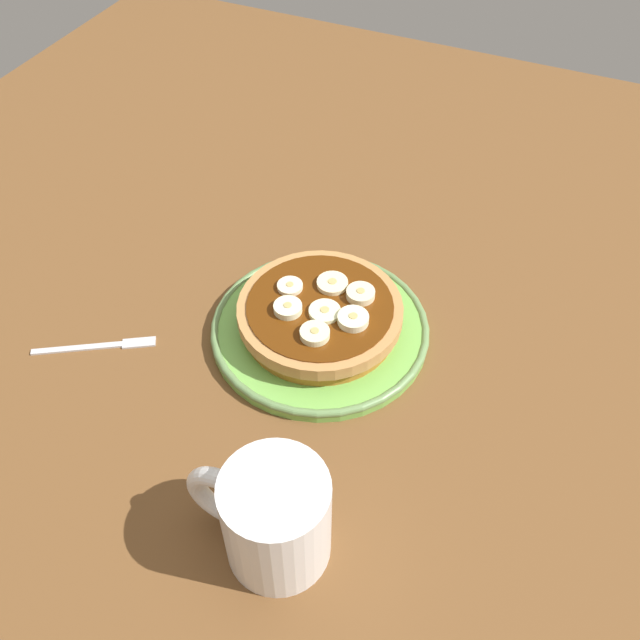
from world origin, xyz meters
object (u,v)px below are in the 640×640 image
object	(u,v)px
plate	(320,329)
banana_slice_6	(361,294)
banana_slice_4	(288,308)
coffee_mug	(272,516)
fork	(102,345)
banana_slice_5	(290,287)
banana_slice_1	(353,319)
banana_slice_0	(325,312)
banana_slice_2	(315,334)
banana_slice_3	(334,284)
pancake_stack	(318,316)

from	to	relation	value
plate	banana_slice_6	world-z (taller)	banana_slice_6
banana_slice_4	banana_slice_6	size ratio (longest dim) A/B	0.98
banana_slice_4	coffee_mug	size ratio (longest dim) A/B	0.24
plate	fork	bearing A→B (deg)	28.77
banana_slice_5	banana_slice_1	bearing A→B (deg)	167.17
plate	banana_slice_0	xyz separation A→B (cm)	(-0.92, 0.86, 3.82)
banana_slice_6	banana_slice_0	bearing A→B (deg)	56.50
banana_slice_2	banana_slice_3	distance (cm)	7.43
banana_slice_2	coffee_mug	distance (cm)	19.99
banana_slice_5	fork	bearing A→B (deg)	36.58
banana_slice_0	banana_slice_3	distance (cm)	4.15
coffee_mug	banana_slice_1	bearing A→B (deg)	-84.30
banana_slice_1	coffee_mug	xyz separation A→B (cm)	(-2.26, 22.68, 0.33)
banana_slice_0	banana_slice_2	size ratio (longest dim) A/B	1.10
coffee_mug	pancake_stack	bearing A→B (deg)	-74.59
plate	banana_slice_3	xyz separation A→B (cm)	(-0.17, -3.22, 3.85)
banana_slice_1	banana_slice_6	size ratio (longest dim) A/B	1.06
banana_slice_0	banana_slice_5	distance (cm)	5.21
banana_slice_1	banana_slice_2	world-z (taller)	same
banana_slice_5	banana_slice_3	bearing A→B (deg)	-151.77
banana_slice_1	banana_slice_4	distance (cm)	6.82
banana_slice_2	pancake_stack	bearing A→B (deg)	-70.29
plate	banana_slice_3	distance (cm)	5.02
banana_slice_2	banana_slice_6	size ratio (longest dim) A/B	0.99
plate	coffee_mug	xyz separation A→B (cm)	(-6.28, 23.48, 4.33)
banana_slice_3	banana_slice_5	size ratio (longest dim) A/B	1.22
plate	banana_slice_6	bearing A→B (deg)	-139.78
banana_slice_4	coffee_mug	distance (cm)	23.20
banana_slice_3	fork	world-z (taller)	banana_slice_3
fork	banana_slice_3	bearing A→B (deg)	-144.96
coffee_mug	fork	world-z (taller)	coffee_mug
coffee_mug	banana_slice_2	bearing A→B (deg)	-75.50
banana_slice_3	banana_slice_6	xyz separation A→B (cm)	(-3.20, 0.37, 0.15)
banana_slice_3	banana_slice_5	bearing A→B (deg)	28.23
banana_slice_0	banana_slice_3	world-z (taller)	same
banana_slice_1	banana_slice_3	xyz separation A→B (cm)	(3.85, -4.02, -0.15)
banana_slice_0	coffee_mug	world-z (taller)	coffee_mug
banana_slice_2	banana_slice_1	bearing A→B (deg)	-129.46
banana_slice_4	banana_slice_6	world-z (taller)	same
pancake_stack	banana_slice_5	distance (cm)	4.32
banana_slice_1	banana_slice_4	bearing A→B (deg)	10.84
banana_slice_2	banana_slice_6	world-z (taller)	same
banana_slice_2	plate	bearing A→B (deg)	-72.78
banana_slice_0	banana_slice_4	size ratio (longest dim) A/B	1.11
banana_slice_6	fork	xyz separation A→B (cm)	(23.79, 14.06, -4.54)
banana_slice_0	banana_slice_4	xyz separation A→B (cm)	(3.60, 1.22, 0.15)
banana_slice_5	banana_slice_4	bearing A→B (deg)	112.14
plate	banana_slice_3	size ratio (longest dim) A/B	7.01
banana_slice_0	banana_slice_6	xyz separation A→B (cm)	(-2.45, -3.71, 0.17)
banana_slice_2	banana_slice_4	world-z (taller)	same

